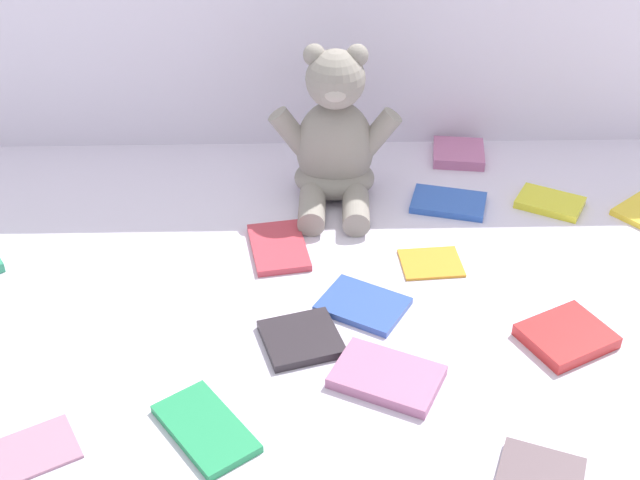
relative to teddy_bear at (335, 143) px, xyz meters
name	(u,v)px	position (x,y,z in m)	size (l,w,h in m)	color
ground_plane	(310,256)	(-0.04, -0.18, -0.10)	(3.20, 3.20, 0.00)	silver
teddy_bear	(335,143)	(0.00, 0.00, 0.00)	(0.22, 0.20, 0.27)	gray
book_case_0	(566,336)	(0.30, -0.39, -0.09)	(0.09, 0.11, 0.02)	red
book_case_2	(448,203)	(0.19, -0.04, -0.09)	(0.08, 0.12, 0.01)	blue
book_case_3	(301,339)	(-0.06, -0.38, -0.09)	(0.10, 0.10, 0.01)	#2A2429
book_case_4	(540,476)	(0.21, -0.62, -0.09)	(0.08, 0.09, 0.01)	#5C4950
book_case_5	(431,262)	(0.14, -0.21, -0.09)	(0.08, 0.09, 0.01)	orange
book_case_7	(206,428)	(-0.17, -0.54, -0.09)	(0.07, 0.14, 0.01)	#248E54
book_case_8	(387,377)	(0.05, -0.46, -0.09)	(0.09, 0.13, 0.02)	#A8638B
book_case_9	(279,247)	(-0.09, -0.16, -0.09)	(0.08, 0.13, 0.01)	#BD3844
book_case_10	(363,305)	(0.03, -0.31, -0.09)	(0.09, 0.12, 0.01)	#3352A6
book_case_11	(550,203)	(0.36, -0.05, -0.09)	(0.07, 0.11, 0.01)	yellow
book_case_12	(458,153)	(0.23, 0.12, -0.09)	(0.09, 0.09, 0.02)	#BB6594
book_case_13	(26,452)	(-0.38, -0.57, -0.09)	(0.08, 0.11, 0.01)	#A5708B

